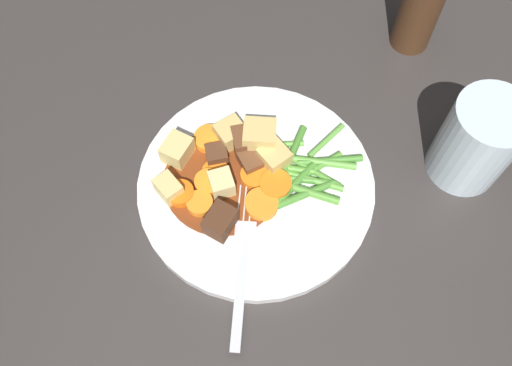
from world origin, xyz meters
name	(u,v)px	position (x,y,z in m)	size (l,w,h in m)	color
ground_plane	(256,188)	(0.00, 0.00, 0.00)	(3.00, 3.00, 0.00)	#383330
dinner_plate	(256,186)	(0.00, 0.00, 0.01)	(0.26, 0.26, 0.01)	white
stew_sauce	(224,180)	(0.03, -0.01, 0.01)	(0.13, 0.13, 0.00)	brown
carrot_slice_0	(258,175)	(0.00, -0.01, 0.02)	(0.03, 0.03, 0.01)	orange
carrot_slice_1	(181,198)	(0.08, 0.00, 0.02)	(0.03, 0.03, 0.01)	orange
carrot_slice_2	(216,173)	(0.04, -0.02, 0.02)	(0.03, 0.03, 0.01)	orange
carrot_slice_3	(209,183)	(0.05, -0.01, 0.02)	(0.03, 0.03, 0.01)	orange
carrot_slice_4	(209,139)	(0.04, -0.06, 0.02)	(0.03, 0.03, 0.01)	orange
carrot_slice_5	(200,204)	(0.06, 0.02, 0.02)	(0.03, 0.03, 0.01)	orange
carrot_slice_6	(275,185)	(-0.02, 0.01, 0.02)	(0.03, 0.03, 0.01)	orange
carrot_slice_7	(262,204)	(0.00, 0.03, 0.02)	(0.04, 0.04, 0.01)	orange
potato_chunk_0	(169,189)	(0.09, -0.01, 0.03)	(0.02, 0.03, 0.02)	#E5CC7A
potato_chunk_1	(260,138)	(-0.01, -0.04, 0.03)	(0.03, 0.04, 0.04)	#DBBC6B
potato_chunk_2	(177,150)	(0.08, -0.05, 0.03)	(0.03, 0.03, 0.03)	#E5CC7A
potato_chunk_3	(222,187)	(0.04, 0.00, 0.03)	(0.03, 0.02, 0.03)	#EAD68C
potato_chunk_4	(274,158)	(-0.02, -0.02, 0.03)	(0.03, 0.03, 0.03)	#DBBC6B
potato_chunk_5	(231,134)	(0.02, -0.06, 0.03)	(0.03, 0.03, 0.03)	#DBBC6B
meat_chunk_0	(220,221)	(0.05, 0.04, 0.03)	(0.03, 0.03, 0.03)	#4C2B19
meat_chunk_1	(252,161)	(0.00, -0.02, 0.02)	(0.03, 0.03, 0.02)	brown
meat_chunk_2	(217,155)	(0.04, -0.04, 0.02)	(0.02, 0.02, 0.02)	#56331E
meat_chunk_3	(245,141)	(0.00, -0.05, 0.03)	(0.03, 0.03, 0.03)	brown
green_bean_0	(309,192)	(-0.05, 0.02, 0.02)	(0.01, 0.01, 0.07)	#599E38
green_bean_1	(326,140)	(-0.09, -0.03, 0.02)	(0.01, 0.01, 0.06)	#66AD42
green_bean_2	(305,194)	(-0.05, 0.03, 0.02)	(0.01, 0.01, 0.07)	#4C8E33
green_bean_3	(279,145)	(-0.03, -0.04, 0.02)	(0.01, 0.01, 0.06)	#66AD42
green_bean_4	(278,167)	(-0.03, -0.01, 0.02)	(0.01, 0.01, 0.08)	#599E38
green_bean_5	(294,185)	(-0.04, 0.01, 0.02)	(0.01, 0.01, 0.07)	#4C8E33
green_bean_6	(308,180)	(-0.06, 0.01, 0.02)	(0.01, 0.01, 0.06)	#4C8E33
green_bean_7	(294,149)	(-0.05, -0.03, 0.02)	(0.01, 0.01, 0.06)	#4C8E33
green_bean_8	(314,174)	(-0.06, 0.00, 0.02)	(0.01, 0.01, 0.07)	#599E38
green_bean_9	(330,160)	(-0.08, -0.01, 0.02)	(0.01, 0.01, 0.07)	#4C8E33
green_bean_10	(324,163)	(-0.08, -0.01, 0.02)	(0.01, 0.01, 0.07)	#66AD42
green_bean_11	(312,174)	(-0.06, 0.00, 0.02)	(0.01, 0.01, 0.08)	#599E38
green_bean_12	(314,181)	(-0.06, 0.01, 0.02)	(0.01, 0.01, 0.06)	#66AD42
fork	(243,257)	(0.03, 0.08, 0.01)	(0.06, 0.17, 0.00)	silver
water_glass	(477,141)	(-0.23, 0.02, 0.05)	(0.08, 0.08, 0.11)	silver
pepper_mill	(423,2)	(-0.23, -0.17, 0.07)	(0.05, 0.05, 0.14)	#4C2D19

